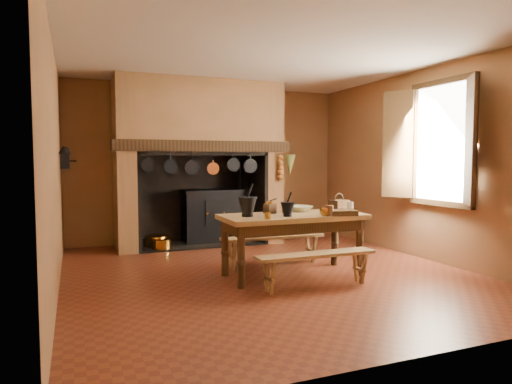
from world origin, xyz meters
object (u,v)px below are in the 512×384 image
at_px(iron_range, 212,215).
at_px(wicker_basket, 339,205).
at_px(bench_front, 316,262).
at_px(coffee_grinder, 270,208).
at_px(work_table, 293,224).
at_px(mixing_bowl, 300,209).

bearing_deg(iron_range, wicker_basket, -66.48).
xyz_separation_m(bench_front, coffee_grinder, (-0.22, 0.82, 0.55)).
distance_m(work_table, mixing_bowl, 0.37).
distance_m(iron_range, wicker_basket, 2.73).
bearing_deg(mixing_bowl, work_table, -132.74).
height_order(iron_range, wicker_basket, iron_range).
xyz_separation_m(coffee_grinder, wicker_basket, (1.02, -0.01, 0.01)).
height_order(coffee_grinder, mixing_bowl, coffee_grinder).
xyz_separation_m(work_table, wicker_basket, (0.80, 0.20, 0.20)).
bearing_deg(wicker_basket, mixing_bowl, 158.56).
height_order(coffee_grinder, wicker_basket, wicker_basket).
relative_size(work_table, wicker_basket, 6.16).
bearing_deg(iron_range, coffee_grinder, -88.72).
distance_m(iron_range, coffee_grinder, 2.50).
relative_size(mixing_bowl, wicker_basket, 1.08).
xyz_separation_m(work_table, coffee_grinder, (-0.22, 0.21, 0.20)).
bearing_deg(bench_front, mixing_bowl, 75.18).
bearing_deg(bench_front, coffee_grinder, 105.23).
height_order(iron_range, mixing_bowl, iron_range).
height_order(work_table, bench_front, work_table).
height_order(iron_range, coffee_grinder, iron_range).
relative_size(iron_range, bench_front, 1.11).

